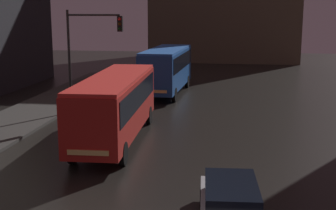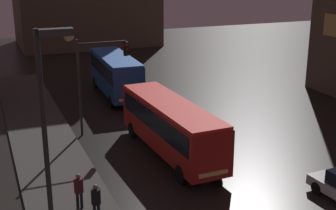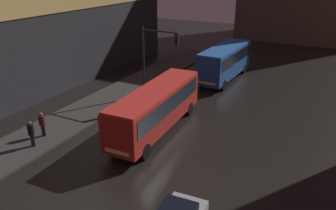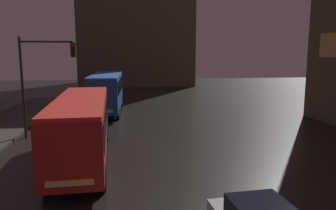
# 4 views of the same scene
# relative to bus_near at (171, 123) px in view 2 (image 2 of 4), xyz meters

# --- Properties ---
(sidewalk_left) EXTENTS (4.00, 48.00, 0.15)m
(sidewalk_left) POSITION_rel_bus_near_xyz_m (-6.68, -0.65, -1.90)
(sidewalk_left) COLOR #3D3A38
(sidewalk_left) RESTS_ON ground
(bus_near) EXTENTS (2.74, 10.14, 3.21)m
(bus_near) POSITION_rel_bus_near_xyz_m (0.00, 0.00, 0.00)
(bus_near) COLOR #AD1E19
(bus_near) RESTS_ON ground
(bus_far) EXTENTS (2.85, 9.19, 3.44)m
(bus_far) POSITION_rel_bus_near_xyz_m (0.51, 13.37, 0.14)
(bus_far) COLOR #194793
(bus_far) RESTS_ON ground
(pedestrian_near) EXTENTS (0.42, 0.42, 1.74)m
(pedestrian_near) POSITION_rel_bus_near_xyz_m (-5.88, -5.80, -0.78)
(pedestrian_near) COLOR black
(pedestrian_near) RESTS_ON sidewalk_left
(pedestrian_far) EXTENTS (0.56, 0.56, 1.73)m
(pedestrian_far) POSITION_rel_bus_near_xyz_m (-6.35, -4.47, -0.78)
(pedestrian_far) COLOR black
(pedestrian_far) RESTS_ON sidewalk_left
(traffic_light_main) EXTENTS (3.39, 0.35, 6.32)m
(traffic_light_main) POSITION_rel_bus_near_xyz_m (-3.02, 5.19, 2.30)
(traffic_light_main) COLOR #2D2D2D
(traffic_light_main) RESTS_ON ground
(street_lamp_sidewalk) EXTENTS (1.25, 0.36, 8.81)m
(street_lamp_sidewalk) POSITION_rel_bus_near_xyz_m (-7.88, -8.51, 3.88)
(street_lamp_sidewalk) COLOR #2D2D2D
(street_lamp_sidewalk) RESTS_ON sidewalk_left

